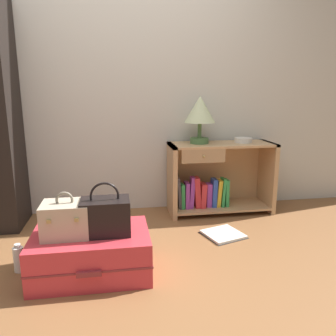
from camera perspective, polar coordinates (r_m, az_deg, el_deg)
ground_plane at (r=2.07m, az=-5.27°, el=-20.57°), size 9.00×9.00×0.00m
back_wall at (r=3.23m, az=-7.71°, el=15.71°), size 6.40×0.10×2.60m
bookshelf at (r=3.22m, az=8.19°, el=-1.83°), size 0.98×0.38×0.67m
table_lamp at (r=3.09m, az=5.48°, el=9.56°), size 0.28×0.28×0.43m
bowl at (r=3.23m, az=12.73°, el=4.66°), size 0.16×0.16×0.04m
suitcase_large at (r=2.24m, az=-12.90°, el=-13.94°), size 0.73×0.52×0.27m
train_case at (r=2.15m, az=-17.05°, el=-8.34°), size 0.28×0.23×0.28m
handbag at (r=2.12m, az=-10.63°, el=-8.03°), size 0.30×0.20×0.33m
bottle at (r=2.43m, az=-24.15°, el=-13.95°), size 0.06×0.06×0.19m
open_book_on_floor at (r=2.79m, az=9.41°, el=-11.12°), size 0.37×0.37×0.02m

